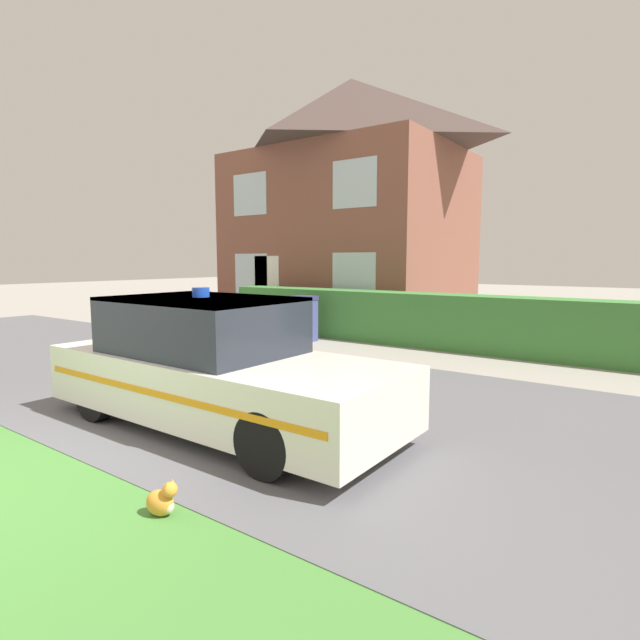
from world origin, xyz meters
TOP-DOWN VIEW (x-y plane):
  - road_strip at (0.00, 3.88)m, footprint 28.00×5.94m
  - garden_hedge at (0.48, 9.10)m, footprint 11.83×0.86m
  - police_car at (0.39, 2.44)m, footprint 4.51×1.71m
  - cat at (1.66, 0.73)m, footprint 0.35×0.21m
  - house_left at (-4.51, 13.09)m, footprint 7.42×5.98m
  - wheelie_bin at (-2.58, 7.93)m, footprint 0.57×0.64m

SIDE VIEW (x-z plane):
  - road_strip at x=0.00m, z-range 0.00..0.01m
  - cat at x=1.66m, z-range -0.03..0.27m
  - wheelie_bin at x=-2.58m, z-range 0.00..1.11m
  - garden_hedge at x=0.48m, z-range 0.00..1.21m
  - police_car at x=0.39m, z-range -0.09..1.54m
  - house_left at x=-4.51m, z-range 0.08..8.00m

